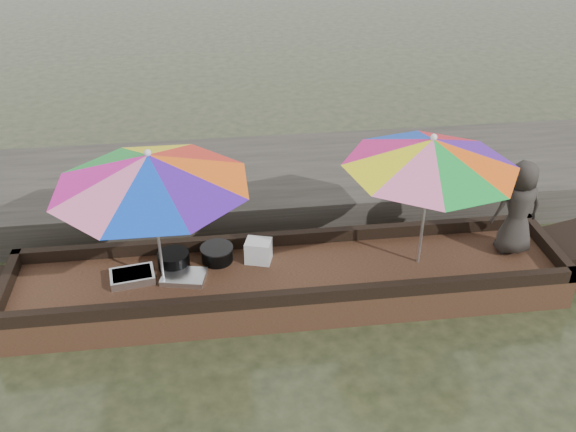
{
  "coord_description": "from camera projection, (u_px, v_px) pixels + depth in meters",
  "views": [
    {
      "loc": [
        -0.74,
        -5.64,
        4.52
      ],
      "look_at": [
        0.0,
        0.1,
        1.0
      ],
      "focal_mm": 40.0,
      "sensor_mm": 36.0,
      "label": 1
    }
  ],
  "objects": [
    {
      "name": "water",
      "position": [
        289.0,
        296.0,
        7.21
      ],
      "size": [
        80.0,
        80.0,
        0.0
      ],
      "primitive_type": "plane",
      "color": "black",
      "rests_on": "ground"
    },
    {
      "name": "dock",
      "position": [
        269.0,
        184.0,
        8.95
      ],
      "size": [
        22.0,
        2.2,
        0.5
      ],
      "primitive_type": "cube",
      "color": "#2D2B26",
      "rests_on": "ground"
    },
    {
      "name": "boat_hull",
      "position": [
        289.0,
        284.0,
        7.12
      ],
      "size": [
        6.07,
        1.2,
        0.35
      ],
      "primitive_type": "cube",
      "color": "black",
      "rests_on": "water"
    },
    {
      "name": "cooking_pot",
      "position": [
        174.0,
        260.0,
        7.06
      ],
      "size": [
        0.35,
        0.35,
        0.18
      ],
      "primitive_type": "cylinder",
      "color": "black",
      "rests_on": "boat_hull"
    },
    {
      "name": "tray_crayfish",
      "position": [
        132.0,
        277.0,
        6.88
      ],
      "size": [
        0.51,
        0.39,
        0.09
      ],
      "primitive_type": "cube",
      "rotation": [
        0.0,
        0.0,
        0.16
      ],
      "color": "silver",
      "rests_on": "boat_hull"
    },
    {
      "name": "tray_scallop",
      "position": [
        184.0,
        277.0,
        6.9
      ],
      "size": [
        0.52,
        0.41,
        0.06
      ],
      "primitive_type": "cube",
      "rotation": [
        0.0,
        0.0,
        -0.21
      ],
      "color": "silver",
      "rests_on": "boat_hull"
    },
    {
      "name": "charcoal_grill",
      "position": [
        217.0,
        254.0,
        7.17
      ],
      "size": [
        0.35,
        0.35,
        0.16
      ],
      "primitive_type": "cylinder",
      "color": "black",
      "rests_on": "boat_hull"
    },
    {
      "name": "supply_bag",
      "position": [
        259.0,
        251.0,
        7.14
      ],
      "size": [
        0.33,
        0.29,
        0.26
      ],
      "primitive_type": "cube",
      "rotation": [
        0.0,
        0.0,
        -0.29
      ],
      "color": "silver",
      "rests_on": "boat_hull"
    },
    {
      "name": "vendor",
      "position": [
        518.0,
        208.0,
        7.1
      ],
      "size": [
        0.57,
        0.38,
        1.13
      ],
      "primitive_type": "imported",
      "rotation": [
        0.0,
        0.0,
        3.18
      ],
      "color": "#2B2723",
      "rests_on": "boat_hull"
    },
    {
      "name": "umbrella_bow",
      "position": [
        156.0,
        219.0,
        6.48
      ],
      "size": [
        2.64,
        2.64,
        1.55
      ],
      "primitive_type": null,
      "rotation": [
        0.0,
        0.0,
        -0.4
      ],
      "color": "#FF5A0C",
      "rests_on": "boat_hull"
    },
    {
      "name": "umbrella_stern",
      "position": [
        426.0,
        202.0,
        6.79
      ],
      "size": [
        2.11,
        2.11,
        1.55
      ],
      "primitive_type": null,
      "rotation": [
        0.0,
        0.0,
        -0.17
      ],
      "color": "#4F14A5",
      "rests_on": "boat_hull"
    }
  ]
}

